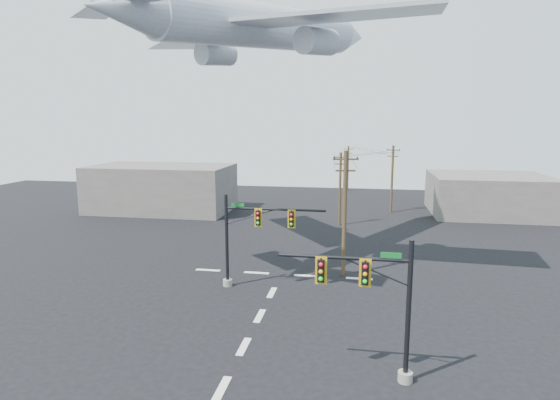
% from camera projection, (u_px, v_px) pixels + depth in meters
% --- Properties ---
extents(ground, '(120.00, 120.00, 0.00)m').
position_uv_depth(ground, '(244.00, 347.00, 24.89)').
color(ground, black).
rests_on(ground, ground).
extents(lane_markings, '(14.00, 21.20, 0.01)m').
position_uv_depth(lane_markings, '(264.00, 307.00, 30.07)').
color(lane_markings, silver).
rests_on(lane_markings, ground).
extents(signal_mast_near, '(6.25, 0.74, 6.74)m').
position_uv_depth(signal_mast_near, '(380.00, 306.00, 21.13)').
color(signal_mast_near, gray).
rests_on(signal_mast_near, ground).
extents(signal_mast_far, '(7.39, 0.74, 6.75)m').
position_uv_depth(signal_mast_far, '(248.00, 238.00, 33.10)').
color(signal_mast_far, gray).
rests_on(signal_mast_far, ground).
extents(utility_pole_a, '(1.92, 0.47, 9.66)m').
position_uv_depth(utility_pole_a, '(345.00, 211.00, 35.55)').
color(utility_pole_a, '#4C3720').
rests_on(utility_pole_a, ground).
extents(utility_pole_b, '(1.69, 0.28, 8.32)m').
position_uv_depth(utility_pole_b, '(340.00, 187.00, 52.93)').
color(utility_pole_b, '#4C3720').
rests_on(utility_pole_b, ground).
extents(utility_pole_c, '(1.69, 0.76, 8.68)m').
position_uv_depth(utility_pole_c, '(392.00, 178.00, 60.37)').
color(utility_pole_c, '#4C3720').
rests_on(utility_pole_c, ground).
extents(utility_pole_d, '(1.51, 0.64, 7.58)m').
position_uv_depth(utility_pole_d, '(348.00, 167.00, 78.84)').
color(utility_pole_d, '#4C3720').
rests_on(utility_pole_d, ground).
extents(power_lines, '(7.84, 44.23, 0.84)m').
position_uv_depth(power_lines, '(361.00, 153.00, 56.61)').
color(power_lines, black).
extents(airliner, '(26.69, 29.18, 8.36)m').
position_uv_depth(airliner, '(265.00, 28.00, 37.74)').
color(airliner, silver).
extents(building_left, '(18.00, 10.00, 6.00)m').
position_uv_depth(building_left, '(162.00, 188.00, 61.74)').
color(building_left, slate).
rests_on(building_left, ground).
extents(building_right, '(14.00, 12.00, 5.00)m').
position_uv_depth(building_right, '(488.00, 195.00, 59.60)').
color(building_right, slate).
rests_on(building_right, ground).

